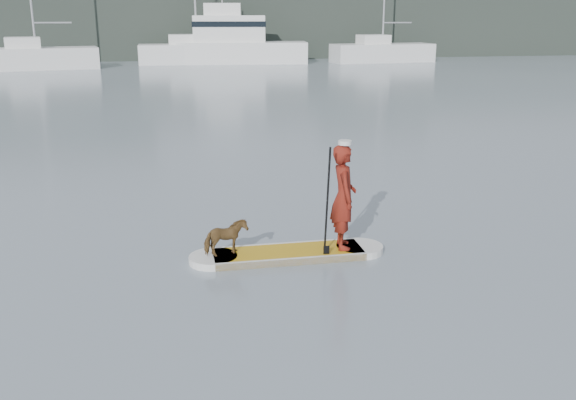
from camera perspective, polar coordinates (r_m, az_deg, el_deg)
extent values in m
plane|color=slate|center=(7.69, 6.89, -14.65)|extent=(140.00, 140.00, 0.00)
cube|color=#C49112|center=(10.77, 0.00, -4.80)|extent=(2.50, 0.81, 0.12)
cylinder|color=silver|center=(10.62, -6.66, -5.24)|extent=(0.80, 0.80, 0.12)
cylinder|color=silver|center=(11.07, 6.38, -4.32)|extent=(0.80, 0.80, 0.12)
cube|color=silver|center=(11.11, -0.37, -4.13)|extent=(2.50, 0.07, 0.12)
cube|color=silver|center=(10.44, 0.39, -5.52)|extent=(2.50, 0.07, 0.12)
imported|color=maroon|center=(10.68, 4.96, 0.28)|extent=(0.49, 0.68, 1.76)
cylinder|color=silver|center=(10.47, 5.08, 5.11)|extent=(0.22, 0.22, 0.07)
imported|color=brown|center=(10.51, -5.56, -3.36)|extent=(0.77, 0.52, 0.59)
cylinder|color=black|center=(10.34, 3.51, -0.25)|extent=(0.03, 0.30, 1.89)
cube|color=black|center=(10.63, 3.42, -4.90)|extent=(0.10, 0.02, 0.32)
cube|color=white|center=(50.36, -21.42, 11.62)|extent=(8.78, 4.31, 1.51)
cube|color=white|center=(50.30, -22.53, 12.80)|extent=(2.67, 2.36, 0.75)
cylinder|color=#B7B7BC|center=(50.30, -20.20, 14.58)|extent=(2.56, 0.58, 0.11)
cube|color=white|center=(52.86, -8.09, 12.74)|extent=(9.08, 2.85, 1.51)
cube|color=white|center=(52.77, -9.16, 13.92)|extent=(2.55, 1.98, 0.76)
cylinder|color=#B7B7BC|center=(52.85, -6.75, 15.48)|extent=(2.59, 0.12, 0.11)
cube|color=white|center=(54.58, 8.37, 12.81)|extent=(8.57, 3.51, 1.46)
cube|color=white|center=(54.18, 7.59, 13.97)|extent=(2.51, 2.12, 0.73)
cylinder|color=#B7B7BC|center=(55.02, 9.71, 15.28)|extent=(2.50, 0.35, 0.10)
cube|color=white|center=(52.81, -4.06, 12.94)|extent=(10.49, 4.32, 1.67)
cube|color=white|center=(52.74, -5.24, 14.92)|extent=(5.86, 3.16, 2.04)
cube|color=white|center=(52.74, -5.86, 16.52)|extent=(3.04, 2.05, 0.93)
cube|color=black|center=(52.74, -5.25, 15.32)|extent=(5.97, 3.23, 0.42)
cube|color=#212924|center=(59.30, -9.20, 15.24)|extent=(90.00, 6.00, 6.00)
cube|color=#212924|center=(60.77, -19.14, 16.02)|extent=(14.00, 4.00, 9.00)
cube|color=#212924|center=(63.53, 7.86, 16.26)|extent=(10.00, 4.00, 8.00)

